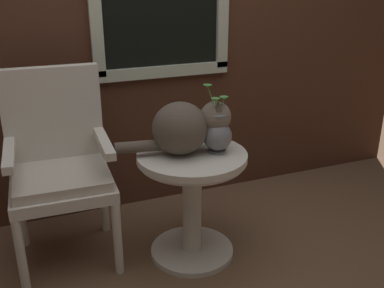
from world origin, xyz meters
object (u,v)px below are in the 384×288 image
(wicker_side_table, at_px, (192,187))
(wicker_chair, at_px, (59,160))
(pewter_vase_with_ivy, at_px, (217,133))
(cat, at_px, (185,127))

(wicker_side_table, relative_size, wicker_chair, 0.59)
(wicker_side_table, distance_m, wicker_chair, 0.70)
(pewter_vase_with_ivy, bearing_deg, wicker_side_table, 166.71)
(cat, bearing_deg, wicker_chair, 157.01)
(pewter_vase_with_ivy, bearing_deg, cat, 161.36)
(wicker_side_table, relative_size, pewter_vase_with_ivy, 1.73)
(cat, bearing_deg, wicker_side_table, -37.21)
(wicker_chair, xyz_separation_m, pewter_vase_with_ivy, (0.75, -0.31, 0.15))
(cat, bearing_deg, pewter_vase_with_ivy, -18.64)
(cat, distance_m, pewter_vase_with_ivy, 0.17)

